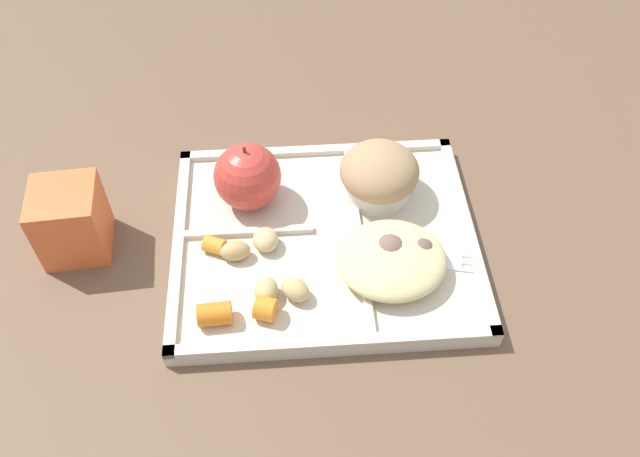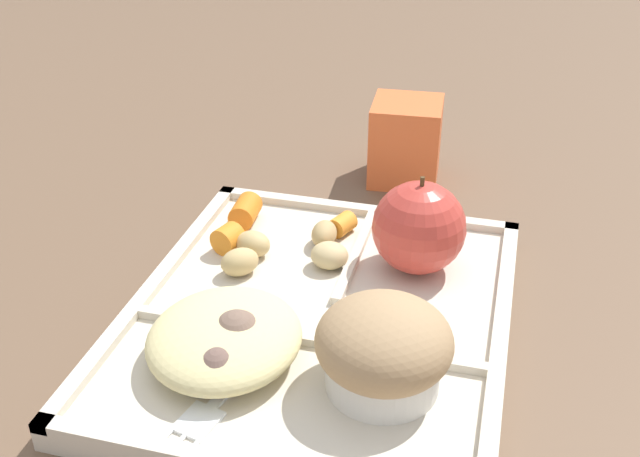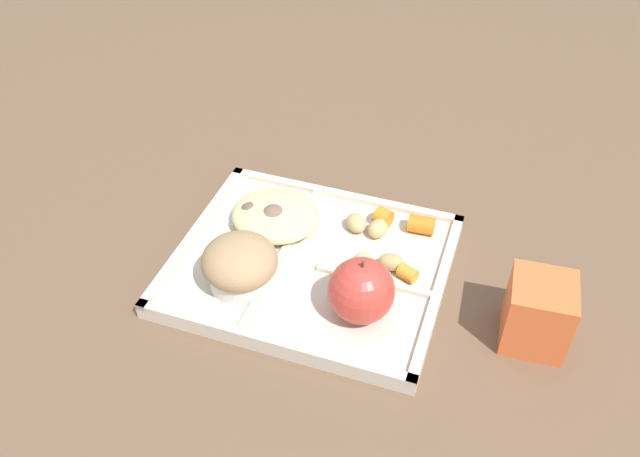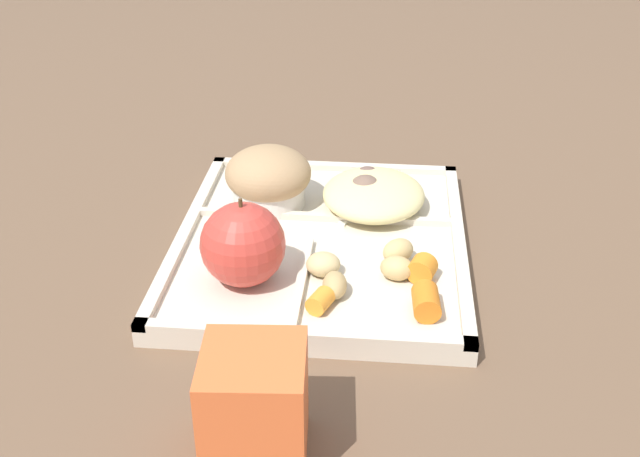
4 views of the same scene
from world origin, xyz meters
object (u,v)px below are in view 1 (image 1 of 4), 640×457
(green_apple, at_px, (248,177))
(bran_muffin, at_px, (379,175))
(milk_carton, at_px, (71,221))
(lunch_tray, at_px, (324,241))
(plastic_fork, at_px, (425,258))

(green_apple, xyz_separation_m, bran_muffin, (0.15, 0.00, -0.01))
(bran_muffin, relative_size, milk_carton, 1.07)
(lunch_tray, relative_size, bran_muffin, 3.67)
(green_apple, distance_m, milk_carton, 0.20)
(plastic_fork, relative_size, milk_carton, 1.68)
(plastic_fork, xyz_separation_m, milk_carton, (-0.39, 0.06, 0.03))
(green_apple, bearing_deg, plastic_fork, -27.74)
(lunch_tray, distance_m, milk_carton, 0.28)
(lunch_tray, xyz_separation_m, plastic_fork, (0.11, -0.04, 0.01))
(green_apple, bearing_deg, bran_muffin, 0.00)
(lunch_tray, bearing_deg, bran_muffin, 42.61)
(bran_muffin, bearing_deg, milk_carton, -172.95)
(lunch_tray, height_order, bran_muffin, bran_muffin)
(plastic_fork, bearing_deg, milk_carton, 171.45)
(plastic_fork, height_order, milk_carton, milk_carton)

